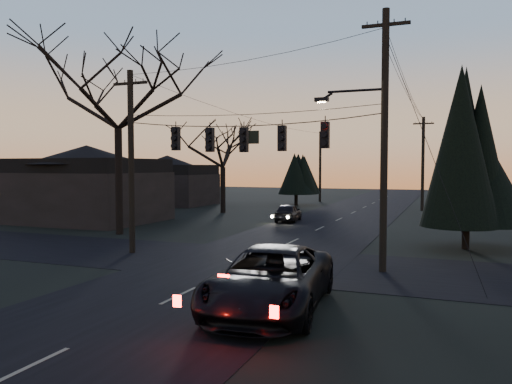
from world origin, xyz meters
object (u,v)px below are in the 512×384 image
at_px(utility_pole_right, 383,272).
at_px(suv_near, 271,280).
at_px(utility_pole_far_r, 422,211).
at_px(bare_tree_left, 118,86).
at_px(utility_pole_far_l, 320,202).
at_px(sedan_oncoming_a, 288,213).
at_px(evergreen_right, 467,156).
at_px(utility_pole_left, 132,253).

relative_size(utility_pole_right, suv_near, 1.59).
relative_size(utility_pole_far_r, suv_near, 1.35).
height_order(bare_tree_left, suv_near, bare_tree_left).
xyz_separation_m(utility_pole_far_r, suv_near, (-2.30, -34.41, 0.87)).
xyz_separation_m(utility_pole_far_l, sedan_oncoming_a, (2.80, -20.71, 0.65)).
xyz_separation_m(utility_pole_far_l, evergreen_right, (14.62, -29.12, 4.59)).
bearing_deg(sedan_oncoming_a, bare_tree_left, 47.81).
distance_m(utility_pole_far_r, suv_near, 34.50).
xyz_separation_m(suv_near, sedan_oncoming_a, (-6.40, 21.70, -0.22)).
height_order(utility_pole_far_l, suv_near, utility_pole_far_l).
bearing_deg(utility_pole_far_l, utility_pole_right, -72.28).
relative_size(bare_tree_left, sedan_oncoming_a, 3.29).
relative_size(bare_tree_left, evergreen_right, 1.58).
relative_size(utility_pole_far_l, sedan_oncoming_a, 2.08).
relative_size(utility_pole_far_r, sedan_oncoming_a, 2.21).
xyz_separation_m(utility_pole_left, utility_pole_far_r, (11.50, 28.00, 0.00)).
distance_m(suv_near, sedan_oncoming_a, 22.63).
xyz_separation_m(utility_pole_far_r, bare_tree_left, (-16.04, -22.87, 8.82)).
bearing_deg(evergreen_right, utility_pole_far_l, 116.66).
bearing_deg(suv_near, utility_pole_right, 64.66).
height_order(evergreen_right, suv_near, evergreen_right).
bearing_deg(utility_pole_far_l, suv_near, -77.76).
height_order(utility_pole_right, suv_near, utility_pole_right).
relative_size(evergreen_right, sedan_oncoming_a, 2.08).
relative_size(utility_pole_far_l, suv_near, 1.28).
bearing_deg(evergreen_right, bare_tree_left, -174.79).
bearing_deg(suv_near, utility_pole_far_r, 80.57).
height_order(utility_pole_far_r, sedan_oncoming_a, utility_pole_far_r).
bearing_deg(utility_pole_left, utility_pole_right, 0.00).
distance_m(utility_pole_right, utility_pole_far_r, 28.00).
height_order(bare_tree_left, sedan_oncoming_a, bare_tree_left).
height_order(utility_pole_left, suv_near, utility_pole_left).
xyz_separation_m(bare_tree_left, sedan_oncoming_a, (7.34, 10.16, -8.17)).
xyz_separation_m(evergreen_right, sedan_oncoming_a, (-11.82, 8.41, -3.93)).
relative_size(utility_pole_left, evergreen_right, 1.06).
distance_m(utility_pole_right, bare_tree_left, 19.02).
height_order(utility_pole_right, utility_pole_far_l, utility_pole_right).
xyz_separation_m(utility_pole_right, suv_near, (-2.30, -6.41, 0.87)).
height_order(utility_pole_far_r, evergreen_right, evergreen_right).
height_order(utility_pole_right, evergreen_right, evergreen_right).
height_order(utility_pole_left, evergreen_right, evergreen_right).
relative_size(utility_pole_far_l, evergreen_right, 1.00).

